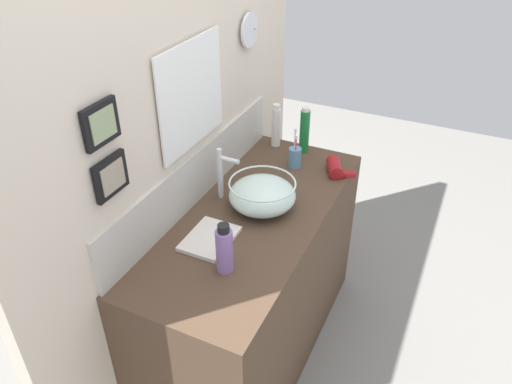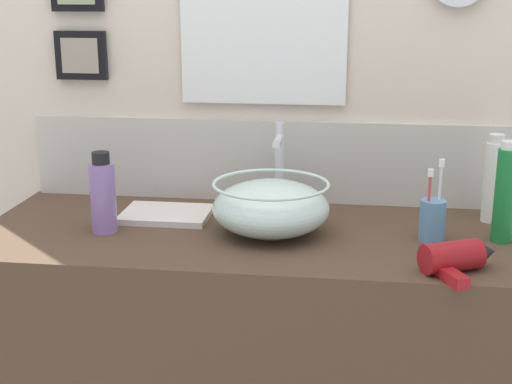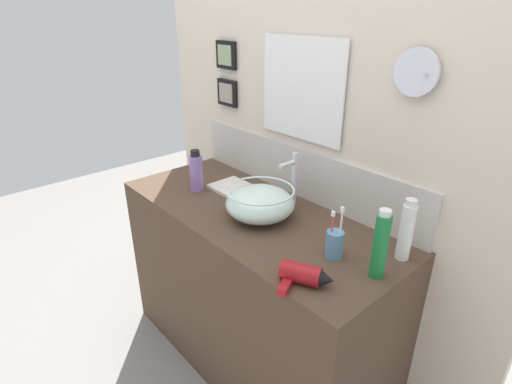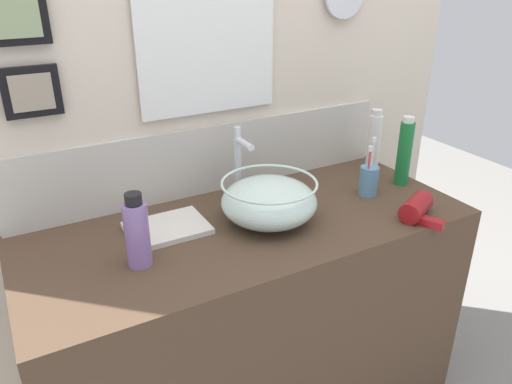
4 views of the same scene
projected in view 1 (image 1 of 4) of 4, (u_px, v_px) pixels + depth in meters
The scene contains 11 objects.
ground_plane at pixel (255, 345), 2.53m from camera, with size 6.00×6.00×0.00m, color gray.
vanity_counter at pixel (255, 286), 2.30m from camera, with size 1.33×0.55×0.83m, color #4C3828.
back_panel at pixel (185, 122), 1.98m from camera, with size 1.93×0.10×2.38m.
glass_bowl_sink at pixel (262, 195), 2.07m from camera, with size 0.28×0.28×0.13m.
faucet at pixel (222, 171), 2.10m from camera, with size 0.02×0.10×0.24m.
hair_drier at pixel (335, 166), 2.34m from camera, with size 0.18×0.18×0.06m.
toothbrush_cup at pixel (295, 157), 2.37m from camera, with size 0.06×0.06×0.19m.
shampoo_bottle at pixel (276, 126), 2.52m from camera, with size 0.05×0.05×0.22m.
soap_dispenser at pixel (224, 249), 1.74m from camera, with size 0.06×0.06×0.20m.
spray_bottle at pixel (305, 131), 2.46m from camera, with size 0.05×0.05×0.24m.
hand_towel at pixel (210, 239), 1.93m from camera, with size 0.22×0.17×0.02m, color silver.
Camera 1 is at (-1.52, -0.72, 2.05)m, focal length 35.00 mm.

